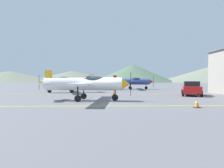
# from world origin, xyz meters

# --- Properties ---
(ground_plane) EXTENTS (400.00, 400.00, 0.00)m
(ground_plane) POSITION_xyz_m (0.00, 0.00, 0.00)
(ground_plane) COLOR slate
(apron_line_near) EXTENTS (80.00, 0.16, 0.01)m
(apron_line_near) POSITION_xyz_m (0.00, -3.12, 0.01)
(apron_line_near) COLOR yellow
(apron_line_near) RESTS_ON ground_plane
(apron_line_far) EXTENTS (80.00, 0.16, 0.01)m
(apron_line_far) POSITION_xyz_m (0.00, 7.51, 0.01)
(apron_line_far) COLOR yellow
(apron_line_far) RESTS_ON ground_plane
(airplane_near) EXTENTS (7.60, 8.73, 2.61)m
(airplane_near) POSITION_xyz_m (-1.43, 0.33, 1.47)
(airplane_near) COLOR white
(airplane_near) RESTS_ON ground_plane
(airplane_mid) EXTENTS (7.64, 8.69, 2.61)m
(airplane_mid) POSITION_xyz_m (-5.19, 10.59, 1.47)
(airplane_mid) COLOR silver
(airplane_mid) RESTS_ON ground_plane
(airplane_far) EXTENTS (7.59, 8.73, 2.61)m
(airplane_far) POSITION_xyz_m (5.12, 18.96, 1.47)
(airplane_far) COLOR #33478C
(airplane_far) RESTS_ON ground_plane
(car_sedan) EXTENTS (3.19, 4.66, 1.62)m
(car_sedan) POSITION_xyz_m (9.92, 5.21, 0.84)
(car_sedan) COLOR red
(car_sedan) RESTS_ON ground_plane
(traffic_cone_front) EXTENTS (0.36, 0.36, 0.59)m
(traffic_cone_front) POSITION_xyz_m (6.14, -3.95, 0.29)
(traffic_cone_front) COLOR black
(traffic_cone_front) RESTS_ON ground_plane
(traffic_cone_side) EXTENTS (0.36, 0.36, 0.59)m
(traffic_cone_side) POSITION_xyz_m (1.02, 5.33, 0.29)
(traffic_cone_side) COLOR black
(traffic_cone_side) RESTS_ON ground_plane
(hill_left) EXTENTS (68.50, 68.50, 7.86)m
(hill_left) POSITION_xyz_m (-68.05, 116.62, 3.93)
(hill_left) COLOR slate
(hill_left) RESTS_ON ground_plane
(hill_centerleft) EXTENTS (78.33, 78.33, 9.76)m
(hill_centerleft) POSITION_xyz_m (-31.05, 152.95, 4.88)
(hill_centerleft) COLOR slate
(hill_centerleft) RESTS_ON ground_plane
(hill_centerright) EXTENTS (58.28, 58.28, 12.38)m
(hill_centerright) POSITION_xyz_m (18.48, 115.99, 6.19)
(hill_centerright) COLOR #4C6651
(hill_centerright) RESTS_ON ground_plane
(hill_right) EXTENTS (78.08, 78.08, 11.42)m
(hill_right) POSITION_xyz_m (74.61, 113.61, 5.71)
(hill_right) COLOR slate
(hill_right) RESTS_ON ground_plane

